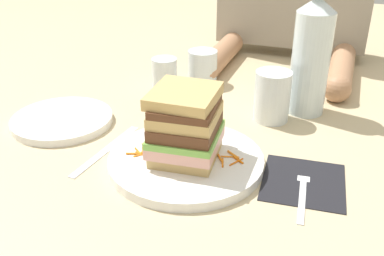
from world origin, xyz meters
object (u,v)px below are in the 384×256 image
fork (303,188)px  empty_tumbler_0 (203,67)px  side_plate (62,120)px  napkin_dark (303,181)px  juice_glass (272,98)px  empty_tumbler_1 (165,73)px  main_plate (186,161)px  knife (104,151)px  water_bottle (311,54)px  sandwich (186,126)px

fork → empty_tumbler_0: bearing=128.2°
fork → side_plate: 0.50m
napkin_dark → juice_glass: size_ratio=1.35×
napkin_dark → empty_tumbler_1: (-0.37, 0.30, 0.03)m
juice_glass → main_plate: bearing=-114.1°
main_plate → napkin_dark: size_ratio=1.91×
knife → juice_glass: (0.26, 0.24, 0.05)m
main_plate → water_bottle: size_ratio=0.93×
sandwich → empty_tumbler_1: (-0.17, 0.31, -0.04)m
fork → knife: fork is taller
fork → empty_tumbler_0: empty_tumbler_0 is taller
empty_tumbler_0 → side_plate: empty_tumbler_0 is taller
empty_tumbler_0 → side_plate: (-0.20, -0.31, -0.03)m
main_plate → fork: 0.20m
sandwich → empty_tumbler_0: (-0.10, 0.37, -0.03)m
sandwich → napkin_dark: 0.21m
knife → side_plate: size_ratio=0.99×
side_plate → knife: bearing=-27.6°
juice_glass → empty_tumbler_1: bearing=162.2°
empty_tumbler_0 → empty_tumbler_1: 0.09m
main_plate → side_plate: (-0.29, 0.06, -0.00)m
juice_glass → empty_tumbler_1: size_ratio=1.45×
napkin_dark → sandwich: bearing=-175.4°
sandwich → empty_tumbler_0: sandwich is taller
juice_glass → water_bottle: size_ratio=0.36×
empty_tumbler_1 → side_plate: size_ratio=0.35×
main_plate → knife: (-0.15, -0.01, -0.01)m
water_bottle → napkin_dark: bearing=-82.8°
knife → empty_tumbler_1: bearing=93.3°
fork → napkin_dark: bearing=95.3°
empty_tumbler_1 → main_plate: bearing=-61.1°
water_bottle → side_plate: bearing=-153.4°
side_plate → main_plate: bearing=-12.0°
sandwich → fork: size_ratio=0.78×
juice_glass → side_plate: (-0.39, -0.16, -0.04)m
napkin_dark → juice_glass: 0.23m
knife → water_bottle: water_bottle is taller
main_plate → knife: bearing=-176.3°
knife → water_bottle: (0.32, 0.30, 0.13)m
sandwich → empty_tumbler_1: bearing=118.8°
juice_glass → side_plate: 0.43m
main_plate → knife: main_plate is taller
empty_tumbler_0 → knife: bearing=-98.8°
side_plate → empty_tumbler_1: bearing=64.7°
napkin_dark → knife: (-0.35, -0.03, 0.00)m
sandwich → water_bottle: size_ratio=0.45×
knife → empty_tumbler_0: empty_tumbler_0 is taller
fork → empty_tumbler_0: 0.48m
napkin_dark → empty_tumbler_0: (-0.29, 0.35, 0.04)m
water_bottle → side_plate: 0.52m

